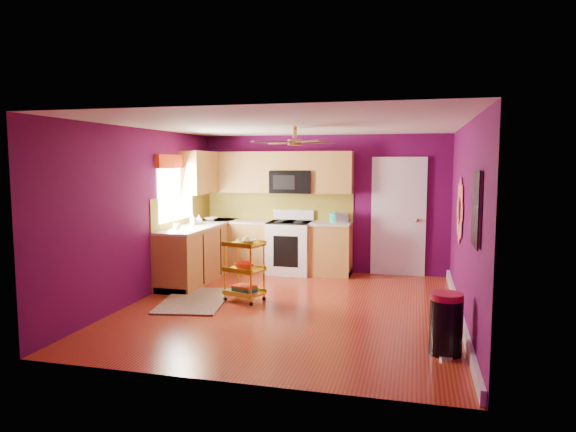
# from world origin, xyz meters

# --- Properties ---
(ground) EXTENTS (5.00, 5.00, 0.00)m
(ground) POSITION_xyz_m (0.00, 0.00, 0.00)
(ground) COLOR maroon
(ground) RESTS_ON ground
(room_envelope) EXTENTS (4.54, 5.04, 2.52)m
(room_envelope) POSITION_xyz_m (0.03, 0.00, 1.63)
(room_envelope) COLOR #540945
(room_envelope) RESTS_ON ground
(lower_cabinets) EXTENTS (2.81, 2.31, 0.94)m
(lower_cabinets) POSITION_xyz_m (-1.35, 1.82, 0.43)
(lower_cabinets) COLOR olive
(lower_cabinets) RESTS_ON ground
(electric_range) EXTENTS (0.76, 0.66, 1.13)m
(electric_range) POSITION_xyz_m (-0.55, 2.17, 0.48)
(electric_range) COLOR white
(electric_range) RESTS_ON ground
(upper_cabinetry) EXTENTS (2.80, 2.30, 1.26)m
(upper_cabinetry) POSITION_xyz_m (-1.24, 2.17, 1.80)
(upper_cabinetry) COLOR olive
(upper_cabinetry) RESTS_ON ground
(left_window) EXTENTS (0.08, 1.35, 1.08)m
(left_window) POSITION_xyz_m (-2.22, 1.05, 1.74)
(left_window) COLOR white
(left_window) RESTS_ON ground
(panel_door) EXTENTS (0.95, 0.11, 2.15)m
(panel_door) POSITION_xyz_m (1.35, 2.47, 1.02)
(panel_door) COLOR white
(panel_door) RESTS_ON ground
(right_wall_art) EXTENTS (0.04, 2.74, 1.04)m
(right_wall_art) POSITION_xyz_m (2.23, -0.34, 1.44)
(right_wall_art) COLOR black
(right_wall_art) RESTS_ON ground
(ceiling_fan) EXTENTS (1.01, 1.01, 0.26)m
(ceiling_fan) POSITION_xyz_m (0.00, 0.20, 2.29)
(ceiling_fan) COLOR #BF8C3F
(ceiling_fan) RESTS_ON ground
(shag_rug) EXTENTS (1.10, 1.55, 0.02)m
(shag_rug) POSITION_xyz_m (-1.44, -0.02, 0.01)
(shag_rug) COLOR black
(shag_rug) RESTS_ON ground
(rolling_cart) EXTENTS (0.61, 0.52, 0.95)m
(rolling_cart) POSITION_xyz_m (-0.73, 0.17, 0.49)
(rolling_cart) COLOR gold
(rolling_cart) RESTS_ON ground
(trash_can) EXTENTS (0.45, 0.45, 0.65)m
(trash_can) POSITION_xyz_m (1.98, -1.29, 0.32)
(trash_can) COLOR black
(trash_can) RESTS_ON ground
(teal_kettle) EXTENTS (0.18, 0.18, 0.21)m
(teal_kettle) POSITION_xyz_m (0.24, 2.28, 1.02)
(teal_kettle) COLOR #16A9A0
(teal_kettle) RESTS_ON lower_cabinets
(toaster) EXTENTS (0.22, 0.15, 0.18)m
(toaster) POSITION_xyz_m (0.40, 2.20, 1.03)
(toaster) COLOR beige
(toaster) RESTS_ON lower_cabinets
(soap_bottle_a) EXTENTS (0.09, 0.09, 0.19)m
(soap_bottle_a) POSITION_xyz_m (-2.03, 1.26, 1.04)
(soap_bottle_a) COLOR #EA3F72
(soap_bottle_a) RESTS_ON lower_cabinets
(soap_bottle_b) EXTENTS (0.13, 0.13, 0.16)m
(soap_bottle_b) POSITION_xyz_m (-1.99, 1.42, 1.02)
(soap_bottle_b) COLOR white
(soap_bottle_b) RESTS_ON lower_cabinets
(counter_dish) EXTENTS (0.24, 0.24, 0.06)m
(counter_dish) POSITION_xyz_m (-2.00, 2.00, 0.97)
(counter_dish) COLOR white
(counter_dish) RESTS_ON lower_cabinets
(counter_cup) EXTENTS (0.12, 0.12, 0.09)m
(counter_cup) POSITION_xyz_m (-2.04, 0.68, 0.99)
(counter_cup) COLOR white
(counter_cup) RESTS_ON lower_cabinets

